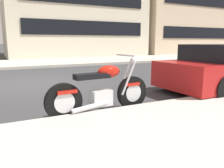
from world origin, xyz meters
name	(u,v)px	position (x,y,z in m)	size (l,w,h in m)	color
ground_plane	(32,83)	(0.00, 0.00, 0.00)	(260.00, 260.00, 0.00)	#333335
sidewalk_far_curb	(171,57)	(12.00, 6.75, 0.07)	(120.00, 5.00, 0.14)	#ADA89E
parking_stall_stripe	(57,111)	(0.00, -3.65, 0.00)	(0.12, 2.20, 0.01)	silver
parked_motorcycle	(102,92)	(0.75, -4.19, 0.44)	(2.17, 0.62, 1.14)	black
townhouse_corner_block	(175,9)	(17.76, 13.07, 5.10)	(11.40, 8.12, 10.20)	beige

